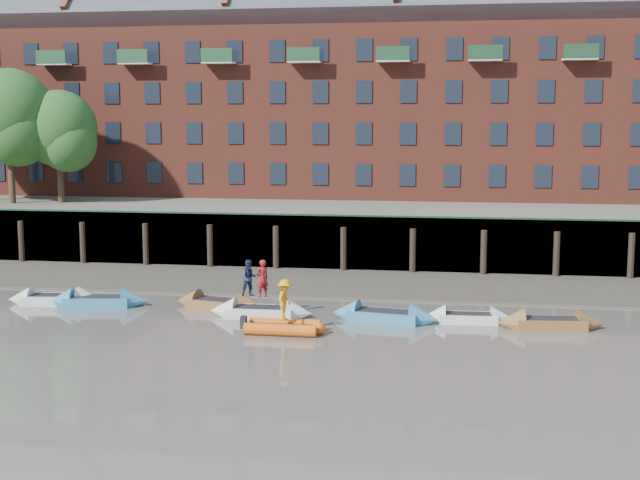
% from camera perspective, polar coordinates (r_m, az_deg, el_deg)
% --- Properties ---
extents(ground, '(220.00, 220.00, 0.00)m').
position_cam_1_polar(ground, '(30.52, -0.27, -9.11)').
color(ground, '#5E5952').
rests_on(ground, ground).
extents(foreshore, '(110.00, 8.00, 0.50)m').
position_cam_1_polar(foreshore, '(47.87, 3.28, -2.87)').
color(foreshore, '#3D382F').
rests_on(foreshore, ground).
extents(mud_band, '(110.00, 1.60, 0.10)m').
position_cam_1_polar(mud_band, '(44.56, 2.83, -3.68)').
color(mud_band, '#4C4336').
rests_on(mud_band, ground).
extents(river_wall, '(110.00, 1.23, 3.30)m').
position_cam_1_polar(river_wall, '(51.91, 3.79, -0.25)').
color(river_wall, '#2D2A26').
rests_on(river_wall, ground).
extents(bank_terrace, '(110.00, 28.00, 3.20)m').
position_cam_1_polar(bank_terrace, '(65.38, 4.93, 1.42)').
color(bank_terrace, '#5E594D').
rests_on(bank_terrace, ground).
extents(apartment_terrace, '(80.60, 15.56, 20.98)m').
position_cam_1_polar(apartment_terrace, '(66.07, 5.11, 11.24)').
color(apartment_terrace, brown).
rests_on(apartment_terrace, bank_terrace).
extents(tree_cluster, '(11.76, 7.74, 9.40)m').
position_cam_1_polar(tree_cluster, '(63.85, -19.43, 7.51)').
color(tree_cluster, '#3A281C').
rests_on(tree_cluster, bank_terrace).
extents(rowboat_0, '(4.62, 1.91, 1.30)m').
position_cam_1_polar(rowboat_0, '(44.69, -16.63, -3.66)').
color(rowboat_0, silver).
rests_on(rowboat_0, ground).
extents(rowboat_1, '(4.89, 2.17, 1.37)m').
position_cam_1_polar(rowboat_1, '(43.67, -14.03, -3.82)').
color(rowboat_1, teal).
rests_on(rowboat_1, ground).
extents(rowboat_2, '(4.72, 2.23, 1.32)m').
position_cam_1_polar(rowboat_2, '(42.03, -6.44, -4.10)').
color(rowboat_2, brown).
rests_on(rowboat_2, ground).
extents(rowboat_3, '(4.67, 1.44, 1.35)m').
position_cam_1_polar(rowboat_3, '(40.18, -3.82, -4.62)').
color(rowboat_3, silver).
rests_on(rowboat_3, ground).
extents(rowboat_4, '(4.94, 2.14, 1.39)m').
position_cam_1_polar(rowboat_4, '(39.36, 4.14, -4.87)').
color(rowboat_4, teal).
rests_on(rowboat_4, ground).
extents(rowboat_5, '(4.00, 1.33, 1.14)m').
position_cam_1_polar(rowboat_5, '(39.62, 9.45, -4.94)').
color(rowboat_5, silver).
rests_on(rowboat_5, ground).
extents(rowboat_6, '(4.61, 1.76, 1.31)m').
position_cam_1_polar(rowboat_6, '(39.20, 14.53, -5.18)').
color(rowboat_6, brown).
rests_on(rowboat_6, ground).
extents(rib_tender, '(3.30, 1.56, 0.57)m').
position_cam_1_polar(rib_tender, '(37.22, -2.20, -5.60)').
color(rib_tender, '#E35B12').
rests_on(rib_tender, ground).
extents(person_rower_a, '(0.73, 0.72, 1.70)m').
position_cam_1_polar(person_rower_a, '(39.91, -3.72, -2.47)').
color(person_rower_a, maroon).
rests_on(person_rower_a, rowboat_3).
extents(person_rower_b, '(1.01, 0.94, 1.67)m').
position_cam_1_polar(person_rower_b, '(40.13, -4.53, -2.45)').
color(person_rower_b, '#19233F').
rests_on(person_rower_b, rowboat_3).
extents(person_rib_crew, '(0.76, 1.18, 1.74)m').
position_cam_1_polar(person_rib_crew, '(36.97, -2.26, -3.86)').
color(person_rib_crew, orange).
rests_on(person_rib_crew, rib_tender).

